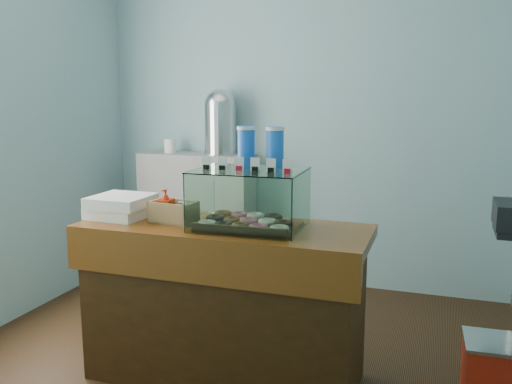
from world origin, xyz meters
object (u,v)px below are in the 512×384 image
at_px(display_case, 251,196).
at_px(red_cooler, 503,374).
at_px(coffee_urn, 220,120).
at_px(counter, 224,302).

xyz_separation_m(display_case, red_cooler, (1.32, 0.18, -0.89)).
distance_m(coffee_urn, red_cooler, 2.83).
xyz_separation_m(counter, coffee_urn, (-0.68, 1.59, 0.93)).
bearing_deg(display_case, red_cooler, 6.39).
xyz_separation_m(counter, display_case, (0.16, 0.02, 0.61)).
distance_m(counter, coffee_urn, 1.96).
height_order(counter, coffee_urn, coffee_urn).
bearing_deg(red_cooler, coffee_urn, 144.84).
distance_m(counter, display_case, 0.63).
bearing_deg(coffee_urn, display_case, -62.06).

